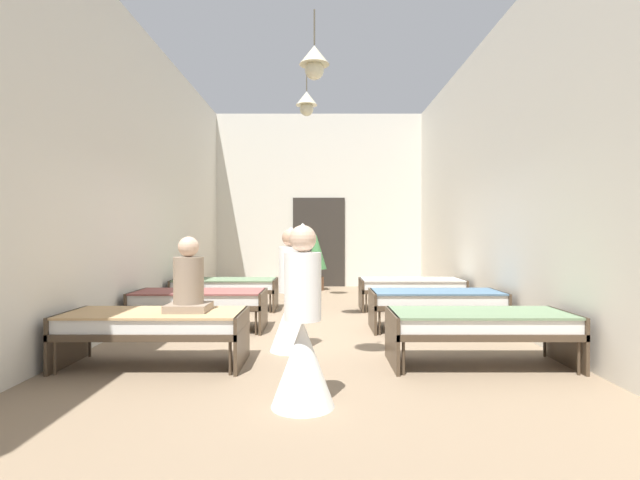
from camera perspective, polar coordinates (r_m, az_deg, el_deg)
name	(u,v)px	position (r m, az deg, el deg)	size (l,w,h in m)	color
ground_plane	(320,333)	(7.12, -0.04, -11.06)	(6.16, 12.51, 0.10)	#8C755B
room_shell	(320,180)	(8.27, 0.00, 7.22)	(5.96, 12.11, 4.68)	silver
bed_left_row_0	(157,324)	(5.46, -18.87, -9.47)	(1.90, 0.84, 0.57)	#473828
bed_right_row_0	(481,324)	(5.44, 18.68, -9.51)	(1.90, 0.84, 0.57)	#473828
bed_left_row_1	(202,300)	(7.26, -13.92, -6.95)	(1.90, 0.84, 0.57)	#473828
bed_right_row_1	(438,300)	(7.24, 13.88, -6.97)	(1.90, 0.84, 0.57)	#473828
bed_left_row_2	(227,286)	(9.10, -10.98, -5.42)	(1.90, 0.84, 0.57)	#473828
bed_right_row_2	(413,286)	(9.09, 11.04, -5.43)	(1.90, 0.84, 0.57)	#473828
nurse_near_aisle	(293,307)	(5.79, -3.23, -7.96)	(0.52, 0.52, 1.49)	white
nurse_mid_aisle	(305,341)	(3.95, -1.84, -11.99)	(0.52, 0.52, 1.49)	white
patient_seated_primary	(191,284)	(5.33, -15.18, -5.03)	(0.44, 0.44, 0.80)	gray
potted_plant	(318,257)	(12.04, -0.21, -2.05)	(0.52, 0.52, 1.40)	brown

